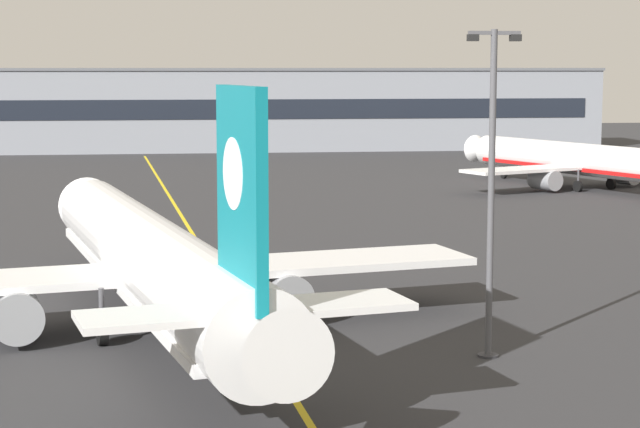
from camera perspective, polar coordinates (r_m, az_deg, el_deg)
The scene contains 7 objects.
ground_plane at distance 39.36m, azimuth -3.61°, elevation -10.71°, with size 400.00×400.00×0.00m, color #2D2D30.
taxiway_centreline at distance 68.47m, azimuth -5.30°, elevation -2.89°, with size 0.30×180.00×0.01m, color yellow.
airliner_foreground at distance 52.78m, azimuth -8.53°, elevation -2.32°, with size 32.29×41.15×11.65m.
airliner_background at distance 116.52m, azimuth 13.20°, elevation 2.64°, with size 26.79×33.67×9.95m.
apron_lamp_post at distance 47.67m, azimuth 8.64°, elevation 1.28°, with size 2.24×0.90×13.78m.
safety_cone_by_nose_gear at distance 70.21m, azimuth -7.79°, elevation -2.46°, with size 0.44×0.44×0.55m.
terminal_building at distance 167.17m, azimuth -9.01°, elevation 5.23°, with size 135.91×12.40×12.06m.
Camera 1 is at (-2.41, -37.32, 12.26)m, focal length 63.37 mm.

